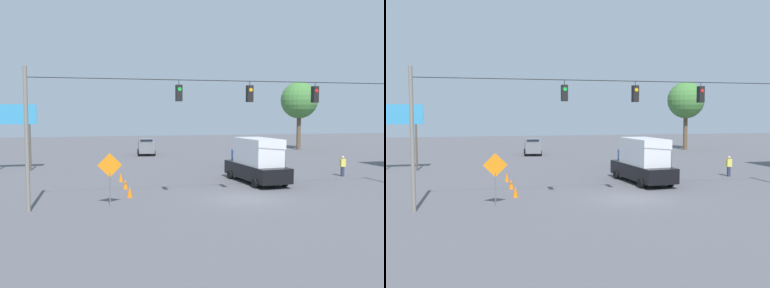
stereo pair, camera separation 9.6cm
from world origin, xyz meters
TOP-DOWN VIEW (x-y plane):
  - ground_plane at (0.00, 0.00)m, footprint 140.00×140.00m
  - overhead_signal_span at (-0.03, 0.42)m, footprint 23.53×0.38m
  - sedan_blue_oncoming_far at (-5.32, -13.84)m, footprint 2.21×4.11m
  - box_truck_black_crossing_near at (-2.84, -5.24)m, footprint 2.78×6.54m
  - sedan_grey_withflow_deep at (2.06, -27.38)m, footprint 2.29×4.33m
  - traffic_cone_nearest at (6.41, -2.14)m, footprint 0.34×0.34m
  - traffic_cone_second at (6.42, -4.97)m, footprint 0.34×0.34m
  - traffic_cone_third at (6.49, -8.02)m, footprint 0.34×0.34m
  - roadside_billboard at (14.93, -15.88)m, footprint 3.98×0.16m
  - work_zone_sign at (7.65, 0.20)m, footprint 1.27×0.06m
  - pedestrian at (-10.54, -6.60)m, footprint 0.40×0.28m
  - tree_horizon_left at (-18.99, -29.88)m, footprint 4.91×4.91m

SIDE VIEW (x-z plane):
  - ground_plane at x=0.00m, z-range 0.00..0.00m
  - traffic_cone_nearest at x=6.41m, z-range 0.00..0.66m
  - traffic_cone_second at x=6.42m, z-range 0.00..0.66m
  - traffic_cone_third at x=6.49m, z-range 0.00..0.66m
  - pedestrian at x=-10.54m, z-range -0.01..1.59m
  - sedan_blue_oncoming_far at x=-5.32m, z-range 0.04..1.85m
  - sedan_grey_withflow_deep at x=2.06m, z-range 0.04..1.97m
  - box_truck_black_crossing_near at x=-2.84m, z-range -0.04..3.13m
  - work_zone_sign at x=7.65m, z-range 0.57..3.41m
  - roadside_billboard at x=14.93m, z-range 1.42..7.09m
  - overhead_signal_span at x=-0.03m, z-range 0.93..8.16m
  - tree_horizon_left at x=-18.99m, z-range 2.05..11.17m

